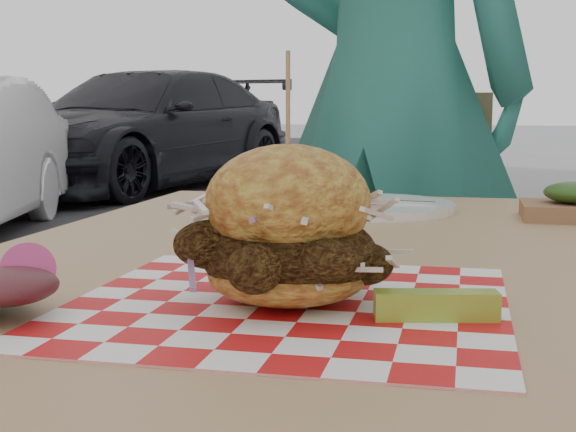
# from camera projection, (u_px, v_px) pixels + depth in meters

# --- Properties ---
(diner) EXTENTS (0.79, 0.62, 1.93)m
(diner) POSITION_uv_depth(u_px,v_px,m) (390.00, 87.00, 1.99)
(diner) COLOR #297668
(diner) RESTS_ON ground
(car_dark) EXTENTS (2.83, 4.89, 1.33)m
(car_dark) POSITION_uv_depth(u_px,v_px,m) (144.00, 129.00, 9.04)
(car_dark) COLOR black
(car_dark) RESTS_ON ground
(patio_table) EXTENTS (0.80, 1.20, 0.75)m
(patio_table) POSITION_uv_depth(u_px,v_px,m) (330.00, 318.00, 0.93)
(patio_table) COLOR #A3895A
(patio_table) RESTS_ON ground
(patio_chair) EXTENTS (0.49, 0.50, 0.95)m
(patio_chair) POSITION_uv_depth(u_px,v_px,m) (395.00, 254.00, 1.99)
(patio_chair) COLOR #A3895A
(patio_chair) RESTS_ON ground
(paper_liner) EXTENTS (0.36, 0.36, 0.00)m
(paper_liner) POSITION_uv_depth(u_px,v_px,m) (288.00, 303.00, 0.67)
(paper_liner) COLOR red
(paper_liner) RESTS_ON patio_table
(sandwich) EXTENTS (0.18, 0.18, 0.21)m
(sandwich) POSITION_uv_depth(u_px,v_px,m) (288.00, 234.00, 0.66)
(sandwich) COLOR gold
(sandwich) RESTS_ON paper_liner
(pickle_spear) EXTENTS (0.10, 0.04, 0.02)m
(pickle_spear) POSITION_uv_depth(u_px,v_px,m) (436.00, 305.00, 0.62)
(pickle_spear) COLOR #8DAE32
(pickle_spear) RESTS_ON paper_liner
(place_setting) EXTENTS (0.27, 0.27, 0.02)m
(place_setting) POSITION_uv_depth(u_px,v_px,m) (369.00, 206.00, 1.27)
(place_setting) COLOR white
(place_setting) RESTS_ON patio_table
(kraft_tray) EXTENTS (0.15, 0.12, 0.06)m
(kraft_tray) POSITION_uv_depth(u_px,v_px,m) (574.00, 204.00, 1.18)
(kraft_tray) COLOR #895F3E
(kraft_tray) RESTS_ON patio_table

